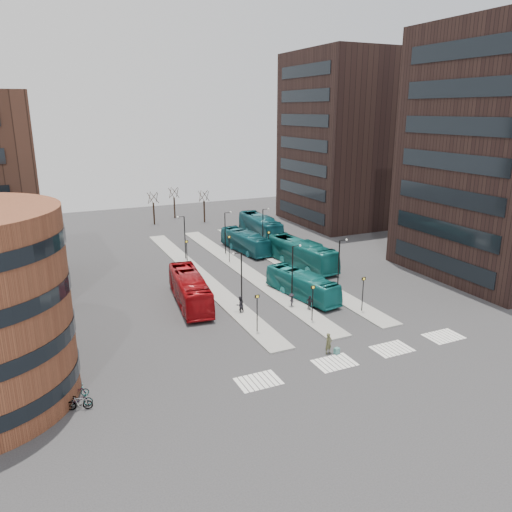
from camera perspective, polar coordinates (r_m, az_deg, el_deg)
name	(u,v)px	position (r m, az deg, el deg)	size (l,w,h in m)	color
ground	(374,383)	(40.65, 13.38, -13.94)	(160.00, 160.00, 0.00)	#2A2A2D
island_left	(200,276)	(63.34, -6.42, -2.28)	(2.50, 45.00, 0.15)	gray
island_mid	(244,270)	(65.35, -1.43, -1.58)	(2.50, 45.00, 0.15)	gray
island_right	(284,264)	(67.83, 3.23, -0.93)	(2.50, 45.00, 0.15)	gray
suitcase	(337,351)	(44.21, 9.21, -10.66)	(0.44, 0.35, 0.56)	#1B2398
red_bus	(190,289)	(54.26, -7.58, -3.76)	(2.81, 12.01, 3.35)	maroon
teal_bus_a	(302,285)	(55.91, 5.29, -3.30)	(2.45, 10.48, 2.92)	#156B6B
teal_bus_b	(245,242)	(73.69, -1.27, 1.67)	(2.55, 10.88, 3.03)	#115059
teal_bus_c	(301,253)	(66.90, 5.19, 0.29)	(2.96, 12.66, 3.53)	#125E5D
teal_bus_d	(260,226)	(82.36, 0.49, 3.43)	(2.98, 12.74, 3.55)	#12525E
traveller	(329,343)	(43.93, 8.29, -9.86)	(0.68, 0.44, 1.85)	#434429
commuter_a	(240,305)	(51.59, -1.84, -5.59)	(0.90, 0.70, 1.85)	black
commuter_b	(310,303)	(52.52, 6.15, -5.40)	(0.96, 0.40, 1.63)	black
commuter_c	(291,300)	(53.24, 4.06, -5.08)	(1.01, 0.58, 1.56)	black
bicycle_near	(79,400)	(38.76, -19.61, -15.25)	(0.66, 1.89, 0.99)	gray
bicycle_mid	(79,403)	(38.33, -19.54, -15.54)	(0.52, 1.84, 1.10)	gray
bicycle_far	(77,391)	(39.95, -19.80, -14.36)	(0.59, 1.69, 0.89)	gray
crosswalk_stripes	(362,356)	(44.35, 11.99, -11.12)	(22.35, 2.40, 0.01)	silver
tower_far	(351,140)	(94.59, 10.76, 12.93)	(20.12, 20.00, 30.00)	black
sign_poles	(264,268)	(58.41, 0.93, -1.38)	(12.45, 22.12, 3.65)	black
lamp_posts	(254,247)	(62.84, -0.19, 1.02)	(14.04, 20.24, 6.12)	black
bare_trees	(178,207)	(94.88, -8.96, 5.55)	(10.97, 8.14, 5.90)	black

